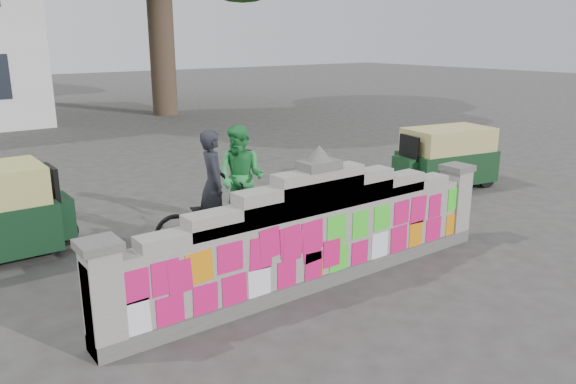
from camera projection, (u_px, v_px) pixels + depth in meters
The scene contains 6 objects.
ground at pixel (317, 284), 7.99m from camera, with size 100.00×100.00×0.00m, color #383533.
parapet_wall at pixel (318, 234), 7.79m from camera, with size 6.48×0.44×2.01m.
cyclist_bike at pixel (215, 219), 9.21m from camera, with size 0.68×1.95×1.02m, color black.
cyclist_rider at pixel (214, 198), 9.11m from camera, with size 0.63×0.42×1.73m, color black.
pedestrian at pixel (241, 177), 10.16m from camera, with size 0.91×0.71×1.88m, color green.
rickshaw_right at pixel (445, 157), 12.96m from camera, with size 2.57×1.53×1.38m.
Camera 1 is at (-4.73, -5.64, 3.41)m, focal length 35.00 mm.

